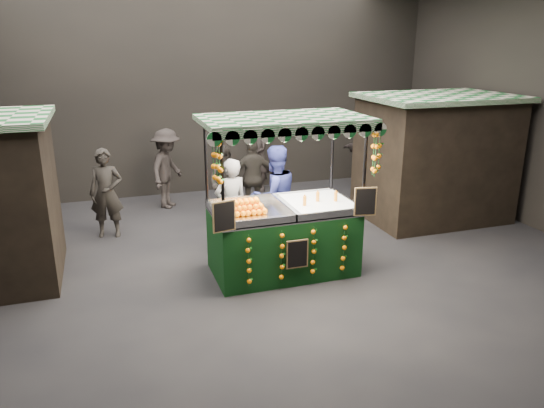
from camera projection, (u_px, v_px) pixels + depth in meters
name	position (u px, v px, depth m)	size (l,w,h in m)	color
ground	(254.00, 271.00, 8.56)	(12.00, 12.00, 0.00)	black
market_hall	(251.00, 60.00, 7.54)	(12.10, 10.10, 5.05)	black
neighbour_stall_right	(434.00, 157.00, 10.84)	(3.00, 2.20, 2.60)	black
juice_stall	(284.00, 227.00, 8.30)	(2.63, 1.55, 2.55)	black
vendor_grey	(231.00, 206.00, 9.15)	(0.70, 0.54, 1.71)	slate
vendor_blue	(274.00, 197.00, 9.38)	(1.04, 0.88, 1.88)	navy
shopper_0	(106.00, 193.00, 9.85)	(0.70, 0.53, 1.73)	#282521
shopper_1	(225.00, 182.00, 10.93)	(0.96, 0.95, 1.57)	black
shopper_2	(253.00, 178.00, 11.05)	(1.01, 0.48, 1.69)	#2E2A25
shopper_3	(167.00, 169.00, 11.59)	(1.19, 1.33, 1.79)	#2B2523
shopper_4	(10.00, 191.00, 9.91)	(1.03, 0.87, 1.79)	black
shopper_5	(375.00, 154.00, 12.77)	(1.65, 1.68, 1.93)	#2C2524
shopper_6	(260.00, 157.00, 12.92)	(0.42, 0.63, 1.72)	#2D2624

